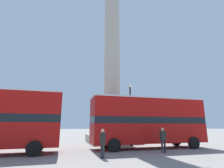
% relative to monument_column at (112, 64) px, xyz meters
% --- Properties ---
extents(ground_plane, '(200.00, 200.00, 0.00)m').
position_rel_monument_column_xyz_m(ground_plane, '(0.00, 0.00, -9.63)').
color(ground_plane, gray).
extents(monument_column, '(5.46, 5.46, 25.30)m').
position_rel_monument_column_xyz_m(monument_column, '(0.00, 0.00, 0.00)').
color(monument_column, '#ADA593').
rests_on(monument_column, ground_plane).
extents(bus_b, '(10.22, 2.90, 4.36)m').
position_rel_monument_column_xyz_m(bus_b, '(1.70, -5.87, -7.22)').
color(bus_b, '#A80F0C').
rests_on(bus_b, ground_plane).
extents(equestrian_statue, '(4.61, 4.08, 5.63)m').
position_rel_monument_column_xyz_m(equestrian_statue, '(-11.32, 4.40, -8.15)').
color(equestrian_statue, '#ADA593').
rests_on(equestrian_statue, ground_plane).
extents(street_lamp, '(0.38, 0.38, 6.22)m').
position_rel_monument_column_xyz_m(street_lamp, '(0.88, -3.75, -6.37)').
color(street_lamp, black).
rests_on(street_lamp, ground_plane).
extents(pedestrian_near_lamp, '(0.49, 0.28, 1.78)m').
position_rel_monument_column_xyz_m(pedestrian_near_lamp, '(1.51, -8.42, -8.62)').
color(pedestrian_near_lamp, '#28282D').
rests_on(pedestrian_near_lamp, ground_plane).
extents(pedestrian_by_plinth, '(0.29, 0.48, 1.70)m').
position_rel_monument_column_xyz_m(pedestrian_by_plinth, '(-3.30, -9.35, -8.67)').
color(pedestrian_by_plinth, '#28282D').
rests_on(pedestrian_by_plinth, ground_plane).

